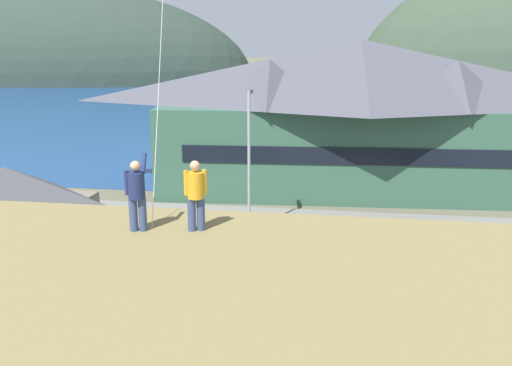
{
  "coord_description": "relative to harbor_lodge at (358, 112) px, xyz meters",
  "views": [
    {
      "loc": [
        4.71,
        -17.99,
        10.53
      ],
      "look_at": [
        0.75,
        9.0,
        3.3
      ],
      "focal_mm": 38.32,
      "sensor_mm": 36.0,
      "label": 1
    }
  ],
  "objects": [
    {
      "name": "parking_light_pole",
      "position": [
        -6.1,
        -10.41,
        -1.02
      ],
      "size": [
        0.24,
        0.78,
        7.81
      ],
      "color": "#ADADB2",
      "rests_on": "parking_lot_pad"
    },
    {
      "name": "parked_car_front_row_silver",
      "position": [
        -10.94,
        -20.11,
        -4.5
      ],
      "size": [
        4.23,
        2.11,
        1.82
      ],
      "color": "slate",
      "rests_on": "parking_lot_pad"
    },
    {
      "name": "wharf_dock",
      "position": [
        -9.76,
        11.61,
        -5.22
      ],
      "size": [
        3.2,
        11.29,
        0.7
      ],
      "color": "#70604C",
      "rests_on": "ground"
    },
    {
      "name": "moored_boat_wharfside",
      "position": [
        -13.03,
        8.5,
        -4.85
      ],
      "size": [
        2.33,
        6.09,
        2.16
      ],
      "color": "#A8A399",
      "rests_on": "ground"
    },
    {
      "name": "bay_water",
      "position": [
        -6.25,
        39.04,
        -5.55
      ],
      "size": [
        360.0,
        84.0,
        0.03
      ],
      "primitive_type": "cube",
      "color": "navy",
      "rests_on": "ground"
    },
    {
      "name": "moored_boat_inner_slip",
      "position": [
        -12.99,
        9.61,
        -4.85
      ],
      "size": [
        2.16,
        5.84,
        2.16
      ],
      "color": "navy",
      "rests_on": "ground"
    },
    {
      "name": "far_hill_west_ridge",
      "position": [
        -79.09,
        99.14,
        -5.57
      ],
      "size": [
        112.84,
        50.67,
        48.19
      ],
      "primitive_type": "ellipsoid",
      "color": "#2D3D33",
      "rests_on": "ground"
    },
    {
      "name": "parking_lot_pad",
      "position": [
        -6.25,
        -15.96,
        -5.52
      ],
      "size": [
        40.0,
        20.0,
        0.1
      ],
      "primitive_type": "cube",
      "color": "gray",
      "rests_on": "ground"
    },
    {
      "name": "moored_boat_outer_mooring",
      "position": [
        -6.32,
        9.74,
        -4.85
      ],
      "size": [
        2.3,
        6.9,
        2.16
      ],
      "color": "navy",
      "rests_on": "ground"
    },
    {
      "name": "person_companion",
      "position": [
        -4.8,
        -26.71,
        1.36
      ],
      "size": [
        0.52,
        0.4,
        1.74
      ],
      "color": "#384770",
      "rests_on": "grassy_hill_foreground"
    },
    {
      "name": "person_kite_flyer",
      "position": [
        -6.2,
        -26.93,
        1.38
      ],
      "size": [
        0.52,
        0.7,
        1.86
      ],
      "color": "#384770",
      "rests_on": "grassy_hill_foreground"
    },
    {
      "name": "storage_shed_near_lot",
      "position": [
        -16.43,
        -16.68,
        -3.04
      ],
      "size": [
        7.6,
        5.45,
        4.87
      ],
      "color": "#756B5B",
      "rests_on": "ground"
    },
    {
      "name": "harbor_lodge",
      "position": [
        0.0,
        0.0,
        0.0
      ],
      "size": [
        29.43,
        12.4,
        10.5
      ],
      "color": "#38604C",
      "rests_on": "ground"
    },
    {
      "name": "ground_plane",
      "position": [
        -6.25,
        -20.96,
        -5.57
      ],
      "size": [
        600.0,
        600.0,
        0.0
      ],
      "primitive_type": "plane",
      "color": "#66604C"
    },
    {
      "name": "parked_car_back_row_right",
      "position": [
        -6.6,
        -13.86,
        -4.5
      ],
      "size": [
        4.25,
        2.15,
        1.82
      ],
      "color": "#236633",
      "rests_on": "parking_lot_pad"
    },
    {
      "name": "parked_car_lone_by_shed",
      "position": [
        -1.36,
        -14.16,
        -4.5
      ],
      "size": [
        4.21,
        2.07,
        1.82
      ],
      "color": "silver",
      "rests_on": "parking_lot_pad"
    }
  ]
}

